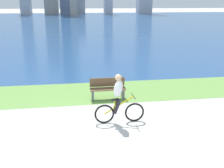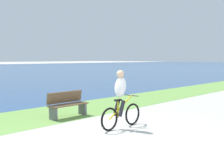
# 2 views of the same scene
# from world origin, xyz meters

# --- Properties ---
(ground_plane) EXTENTS (300.00, 300.00, 0.00)m
(ground_plane) POSITION_xyz_m (0.00, 0.00, 0.00)
(ground_plane) COLOR #B2AFA8
(grass_strip_bayside) EXTENTS (120.00, 3.12, 0.01)m
(grass_strip_bayside) POSITION_xyz_m (0.00, 3.75, 0.00)
(grass_strip_bayside) COLOR #6B9947
(grass_strip_bayside) RESTS_ON ground
(cyclist_lead) EXTENTS (1.73, 0.52, 1.72)m
(cyclist_lead) POSITION_xyz_m (1.09, 0.39, 0.84)
(cyclist_lead) COLOR black
(cyclist_lead) RESTS_ON ground
(bench_near_path) EXTENTS (1.50, 0.47, 0.90)m
(bench_near_path) POSITION_xyz_m (1.05, 2.83, 0.45)
(bench_near_path) COLOR brown
(bench_near_path) RESTS_ON ground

